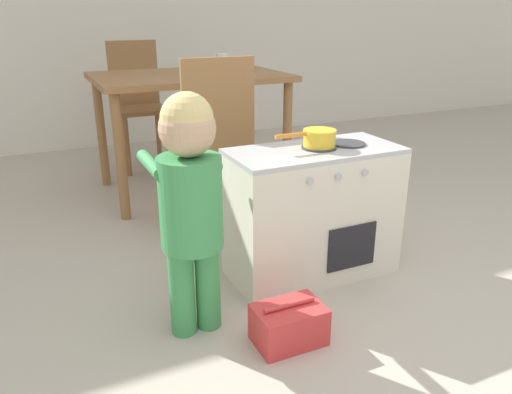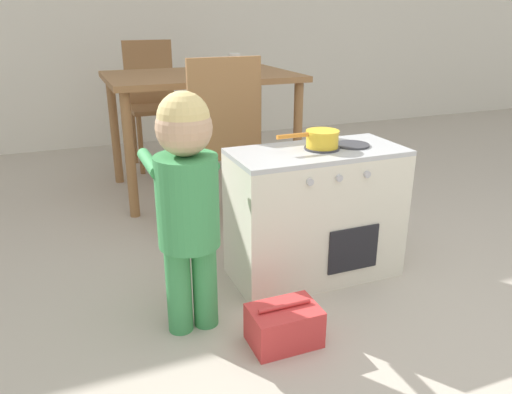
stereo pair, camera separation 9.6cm
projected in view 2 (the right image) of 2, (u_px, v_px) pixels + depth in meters
play_kitchen at (315, 214)px, 2.16m from camera, size 0.73×0.36×0.58m
toy_pot at (322, 138)px, 2.05m from camera, size 0.27×0.14×0.07m
child_figure at (187, 190)px, 1.69m from camera, size 0.24×0.36×0.88m
toy_basket at (284, 325)px, 1.76m from camera, size 0.24×0.17×0.16m
dining_table at (201, 90)px, 3.13m from camera, size 1.15×0.78×0.75m
dining_chair_near at (219, 142)px, 2.53m from camera, size 0.36×0.36×0.91m
dining_chair_far at (153, 101)px, 3.71m from camera, size 0.36×0.36×0.91m
cup_on_table at (235, 62)px, 3.28m from camera, size 0.08×0.08×0.10m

